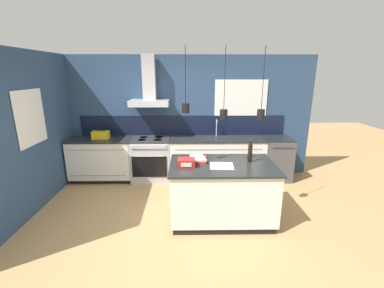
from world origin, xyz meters
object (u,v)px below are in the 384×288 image
at_px(oven_range, 151,159).
at_px(bottle_on_island, 250,153).
at_px(dishwasher, 276,158).
at_px(red_supply_box, 186,163).
at_px(yellow_toolbox, 101,135).
at_px(book_stack, 198,159).

distance_m(oven_range, bottle_on_island, 2.36).
relative_size(dishwasher, bottle_on_island, 2.60).
relative_size(oven_range, red_supply_box, 3.59).
distance_m(oven_range, dishwasher, 2.68).
distance_m(oven_range, yellow_toolbox, 1.16).
xyz_separation_m(book_stack, red_supply_box, (-0.18, -0.23, 0.03)).
xyz_separation_m(book_stack, yellow_toolbox, (-1.97, 1.43, 0.05)).
bearing_deg(red_supply_box, dishwasher, 40.89).
relative_size(book_stack, red_supply_box, 1.38).
xyz_separation_m(oven_range, yellow_toolbox, (-1.03, 0.00, 0.54)).
bearing_deg(book_stack, dishwasher, 39.51).
distance_m(dishwasher, book_stack, 2.30).
xyz_separation_m(dishwasher, yellow_toolbox, (-3.71, 0.00, 0.54)).
distance_m(bottle_on_island, book_stack, 0.80).
height_order(oven_range, book_stack, book_stack).
distance_m(dishwasher, red_supply_box, 2.59).
height_order(dishwasher, red_supply_box, red_supply_box).
bearing_deg(dishwasher, oven_range, -179.91).
height_order(bottle_on_island, red_supply_box, bottle_on_island).
bearing_deg(book_stack, bottle_on_island, -3.23).
distance_m(red_supply_box, yellow_toolbox, 2.44).
bearing_deg(oven_range, yellow_toolbox, 179.76).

